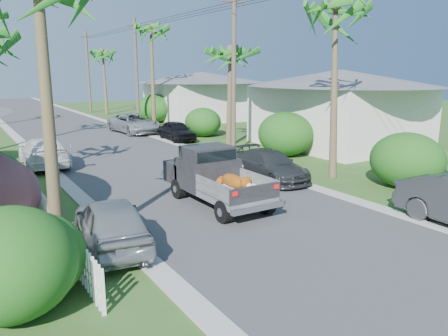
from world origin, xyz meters
TOP-DOWN VIEW (x-y plane):
  - ground at (0.00, 0.00)m, footprint 120.00×120.00m
  - road at (0.00, 25.00)m, footprint 8.00×100.00m
  - curb_left at (-4.30, 25.00)m, footprint 0.60×100.00m
  - curb_right at (4.30, 25.00)m, footprint 0.60×100.00m
  - pickup_truck at (-0.27, 5.51)m, footprint 1.98×5.12m
  - parked_car_rm at (3.60, 7.00)m, footprint 2.03×4.52m
  - parked_car_rf at (5.00, 19.26)m, footprint 1.79×3.99m
  - parked_car_rd at (3.83, 24.32)m, footprint 2.92×5.58m
  - parked_car_ln at (-4.76, 3.30)m, footprint 2.18×4.30m
  - parked_car_lf at (-4.37, 15.29)m, footprint 2.18×5.06m
  - palm_r_a at (6.30, 6.00)m, footprint 4.40×4.40m
  - palm_r_b at (6.60, 15.00)m, footprint 4.40×4.40m
  - palm_r_c at (6.20, 26.00)m, footprint 4.40×4.40m
  - palm_r_d at (6.50, 40.00)m, footprint 4.40×4.40m
  - shrub_l_a at (-7.50, 1.00)m, footprint 2.60×2.86m
  - shrub_r_a at (7.60, 3.00)m, footprint 2.80×3.08m
  - shrub_r_b at (7.80, 11.00)m, footprint 3.00×3.30m
  - shrub_r_c at (7.50, 20.00)m, footprint 2.60×2.86m
  - shrub_r_d at (8.00, 30.00)m, footprint 3.20×3.52m
  - picket_fence at (-6.00, 5.50)m, footprint 0.10×11.00m
  - house_right_near at (13.00, 12.00)m, footprint 8.00×9.00m
  - house_right_far at (13.00, 30.00)m, footprint 9.00×8.00m
  - utility_pole_b at (5.60, 13.00)m, footprint 1.60×0.26m
  - utility_pole_c at (5.60, 28.00)m, footprint 1.60×0.26m
  - utility_pole_d at (5.60, 43.00)m, footprint 1.60×0.26m

SIDE VIEW (x-z plane):
  - ground at x=0.00m, z-range 0.00..0.00m
  - road at x=0.00m, z-range 0.00..0.02m
  - curb_left at x=-4.30m, z-range 0.00..0.06m
  - curb_right at x=4.30m, z-range 0.00..0.06m
  - picket_fence at x=-6.00m, z-range 0.00..1.00m
  - parked_car_rm at x=3.60m, z-range 0.00..1.29m
  - parked_car_rf at x=5.00m, z-range 0.00..1.33m
  - parked_car_ln at x=-4.76m, z-range 0.00..1.40m
  - parked_car_lf at x=-4.37m, z-range 0.00..1.45m
  - parked_car_rd at x=3.83m, z-range 0.00..1.50m
  - pickup_truck at x=-0.27m, z-range -0.02..2.04m
  - shrub_r_c at x=7.50m, z-range 0.00..2.10m
  - shrub_l_a at x=-7.50m, z-range 0.00..2.20m
  - shrub_r_a at x=7.60m, z-range 0.00..2.30m
  - shrub_r_b at x=7.80m, z-range 0.00..2.50m
  - shrub_r_d at x=8.00m, z-range 0.00..2.60m
  - house_right_far at x=13.00m, z-range -0.18..4.42m
  - house_right_near at x=13.00m, z-range -0.18..4.62m
  - utility_pole_b at x=5.60m, z-range 0.10..9.10m
  - utility_pole_c at x=5.60m, z-range 0.10..9.10m
  - utility_pole_d at x=5.60m, z-range 0.10..9.10m
  - palm_r_b at x=6.60m, z-range 2.35..9.55m
  - palm_r_d at x=6.50m, z-range 2.73..10.74m
  - palm_r_a at x=6.30m, z-range 3.07..11.78m
  - palm_r_c at x=6.20m, z-range 3.41..12.81m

